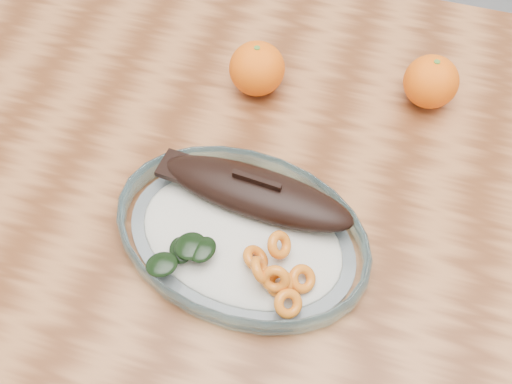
# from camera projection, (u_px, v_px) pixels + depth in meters

# --- Properties ---
(ground) EXTENTS (3.00, 3.00, 0.00)m
(ground) POSITION_uv_depth(u_px,v_px,m) (291.00, 378.00, 1.43)
(ground) COLOR slate
(ground) RESTS_ON ground
(dining_table) EXTENTS (1.20, 0.80, 0.75)m
(dining_table) POSITION_uv_depth(u_px,v_px,m) (312.00, 218.00, 0.90)
(dining_table) COLOR #5D2F16
(dining_table) RESTS_ON ground
(plated_meal) EXTENTS (0.64, 0.64, 0.08)m
(plated_meal) POSITION_uv_depth(u_px,v_px,m) (242.00, 231.00, 0.75)
(plated_meal) COLOR white
(plated_meal) RESTS_ON dining_table
(orange_left) EXTENTS (0.08, 0.08, 0.08)m
(orange_left) POSITION_uv_depth(u_px,v_px,m) (257.00, 69.00, 0.88)
(orange_left) COLOR #F45504
(orange_left) RESTS_ON dining_table
(orange_right) EXTENTS (0.07, 0.07, 0.07)m
(orange_right) POSITION_uv_depth(u_px,v_px,m) (431.00, 82.00, 0.87)
(orange_right) COLOR #F45504
(orange_right) RESTS_ON dining_table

